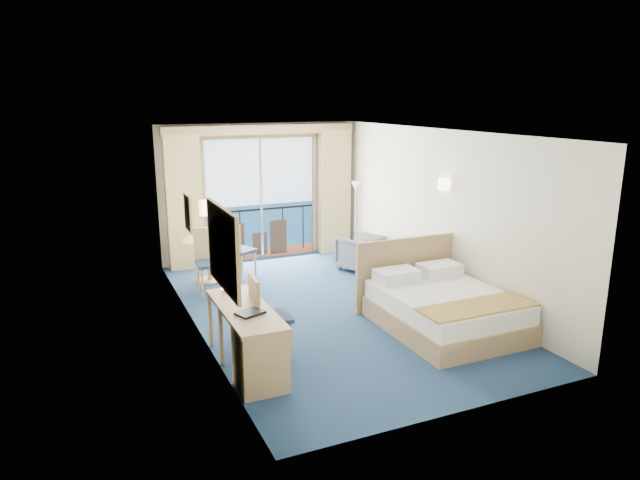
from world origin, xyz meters
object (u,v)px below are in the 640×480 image
(armchair, at_px, (360,252))
(table_chair_b, at_px, (209,257))
(desk_chair, at_px, (264,312))
(bed, at_px, (442,307))
(floor_lamp, at_px, (355,199))
(nightstand, at_px, (424,277))
(desk, at_px, (257,349))
(round_table, at_px, (208,249))
(table_chair_a, at_px, (237,247))

(armchair, height_order, table_chair_b, table_chair_b)
(desk_chair, height_order, table_chair_b, table_chair_b)
(bed, relative_size, floor_lamp, 1.37)
(floor_lamp, xyz_separation_m, table_chair_b, (-3.32, -1.18, -0.54))
(nightstand, xyz_separation_m, desk, (-3.46, -1.83, 0.13))
(bed, relative_size, desk, 1.26)
(nightstand, xyz_separation_m, round_table, (-3.10, 2.10, 0.29))
(armchair, height_order, desk, desk)
(desk_chair, relative_size, table_chair_b, 0.98)
(nightstand, distance_m, desk_chair, 3.39)
(desk_chair, xyz_separation_m, round_table, (0.06, 3.29, -0.01))
(armchair, distance_m, desk_chair, 4.02)
(desk_chair, relative_size, round_table, 1.23)
(armchair, bearing_deg, bed, 62.34)
(nightstand, distance_m, table_chair_b, 3.57)
(desk_chair, bearing_deg, armchair, -40.76)
(bed, bearing_deg, table_chair_b, 132.94)
(round_table, bearing_deg, nightstand, -34.09)
(table_chair_a, distance_m, table_chair_b, 0.83)
(round_table, bearing_deg, table_chair_b, -101.15)
(desk_chair, distance_m, table_chair_b, 2.71)
(bed, bearing_deg, round_table, 126.49)
(nightstand, height_order, round_table, round_table)
(nightstand, distance_m, desk, 3.92)
(bed, bearing_deg, desk, -169.91)
(desk_chair, xyz_separation_m, table_chair_a, (0.57, 3.26, -0.02))
(bed, xyz_separation_m, nightstand, (0.57, 1.32, -0.01))
(floor_lamp, relative_size, desk_chair, 1.43)
(round_table, xyz_separation_m, table_chair_a, (0.51, -0.03, -0.01))
(bed, distance_m, floor_lamp, 4.16)
(armchair, height_order, floor_lamp, floor_lamp)
(nightstand, bearing_deg, desk, -152.11)
(armchair, bearing_deg, floor_lamp, -135.64)
(floor_lamp, bearing_deg, desk_chair, -130.01)
(desk, bearing_deg, table_chair_b, 85.76)
(armchair, height_order, table_chair_a, table_chair_a)
(desk, relative_size, table_chair_a, 1.59)
(bed, xyz_separation_m, table_chair_a, (-2.02, 3.39, 0.28))
(table_chair_a, height_order, table_chair_b, table_chair_b)
(floor_lamp, bearing_deg, table_chair_a, -166.84)
(floor_lamp, distance_m, table_chair_a, 2.83)
(nightstand, relative_size, round_table, 0.68)
(bed, distance_m, desk, 2.94)
(desk_chair, height_order, table_chair_a, desk_chair)
(desk, height_order, table_chair_b, table_chair_b)
(nightstand, bearing_deg, table_chair_a, 141.42)
(round_table, distance_m, table_chair_a, 0.51)
(desk_chair, distance_m, table_chair_a, 3.31)
(floor_lamp, bearing_deg, nightstand, -92.27)
(nightstand, relative_size, table_chair_a, 0.57)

